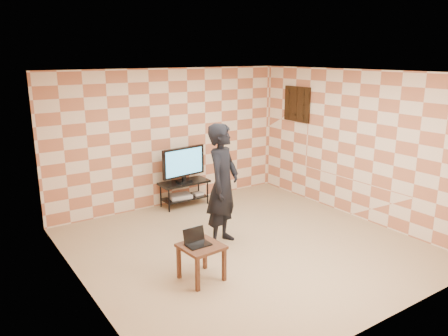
{
  "coord_description": "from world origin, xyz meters",
  "views": [
    {
      "loc": [
        -3.86,
        -5.12,
        2.96
      ],
      "look_at": [
        0.0,
        0.6,
        1.15
      ],
      "focal_mm": 35.0,
      "sensor_mm": 36.0,
      "label": 1
    }
  ],
  "objects": [
    {
      "name": "laptop",
      "position": [
        -1.16,
        -0.46,
        0.55
      ],
      "size": [
        0.32,
        0.25,
        0.21
      ],
      "color": "black",
      "rests_on": "side_table"
    },
    {
      "name": "dvd_player",
      "position": [
        0.04,
        2.23,
        0.21
      ],
      "size": [
        0.47,
        0.36,
        0.07
      ],
      "primitive_type": "cube",
      "rotation": [
        0.0,
        0.0,
        -0.14
      ],
      "color": "#B4B4B7",
      "rests_on": "tv_stand"
    },
    {
      "name": "wall_back",
      "position": [
        0.0,
        2.5,
        1.35
      ],
      "size": [
        5.0,
        0.02,
        2.7
      ],
      "primitive_type": "cube",
      "color": "beige",
      "rests_on": "ground"
    },
    {
      "name": "wall_left",
      "position": [
        -2.5,
        0.0,
        1.35
      ],
      "size": [
        0.02,
        5.0,
        2.7
      ],
      "primitive_type": "cube",
      "color": "beige",
      "rests_on": "ground"
    },
    {
      "name": "game_console",
      "position": [
        0.44,
        2.2,
        0.2
      ],
      "size": [
        0.21,
        0.15,
        0.05
      ],
      "primitive_type": "cube",
      "rotation": [
        0.0,
        0.0,
        0.05
      ],
      "color": "silver",
      "rests_on": "tv_stand"
    },
    {
      "name": "wall_front",
      "position": [
        0.0,
        -2.5,
        1.35
      ],
      "size": [
        5.0,
        0.02,
        2.7
      ],
      "primitive_type": "cube",
      "color": "beige",
      "rests_on": "ground"
    },
    {
      "name": "tv",
      "position": [
        0.14,
        2.22,
        0.89
      ],
      "size": [
        0.96,
        0.21,
        0.7
      ],
      "color": "black",
      "rests_on": "tv_stand"
    },
    {
      "name": "floor",
      "position": [
        0.0,
        0.0,
        0.0
      ],
      "size": [
        5.0,
        5.0,
        0.0
      ],
      "primitive_type": "plane",
      "color": "#9E8569",
      "rests_on": "ground"
    },
    {
      "name": "wall_art",
      "position": [
        2.47,
        1.55,
        1.95
      ],
      "size": [
        0.04,
        0.72,
        0.72
      ],
      "color": "black",
      "rests_on": "wall_right"
    },
    {
      "name": "person",
      "position": [
        -0.23,
        0.3,
        0.97
      ],
      "size": [
        0.85,
        0.78,
        1.94
      ],
      "primitive_type": "imported",
      "rotation": [
        0.0,
        0.0,
        0.59
      ],
      "color": "black",
      "rests_on": "floor"
    },
    {
      "name": "tv_stand",
      "position": [
        0.14,
        2.22,
        0.37
      ],
      "size": [
        0.99,
        0.45,
        0.5
      ],
      "color": "black",
      "rests_on": "floor"
    },
    {
      "name": "ceiling",
      "position": [
        0.0,
        0.0,
        2.7
      ],
      "size": [
        5.0,
        5.0,
        0.02
      ],
      "primitive_type": "cube",
      "color": "white",
      "rests_on": "wall_back"
    },
    {
      "name": "wall_right",
      "position": [
        2.5,
        0.0,
        1.35
      ],
      "size": [
        0.02,
        5.0,
        2.7
      ],
      "primitive_type": "cube",
      "color": "beige",
      "rests_on": "ground"
    },
    {
      "name": "side_table",
      "position": [
        -1.12,
        -0.52,
        0.41
      ],
      "size": [
        0.56,
        0.56,
        0.5
      ],
      "color": "#342010",
      "rests_on": "floor"
    }
  ]
}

